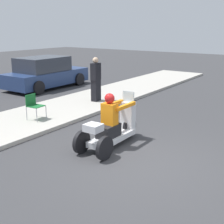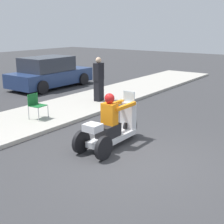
{
  "view_description": "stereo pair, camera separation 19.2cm",
  "coord_description": "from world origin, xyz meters",
  "views": [
    {
      "loc": [
        -5.88,
        -3.34,
        3.08
      ],
      "look_at": [
        0.49,
        1.04,
        0.94
      ],
      "focal_mm": 50.0,
      "sensor_mm": 36.0,
      "label": 1
    },
    {
      "loc": [
        -5.77,
        -3.5,
        3.08
      ],
      "look_at": [
        0.49,
        1.04,
        0.94
      ],
      "focal_mm": 50.0,
      "sensor_mm": 36.0,
      "label": 2
    }
  ],
  "objects": [
    {
      "name": "ground_plane",
      "position": [
        0.0,
        0.0,
        0.0
      ],
      "size": [
        60.0,
        60.0,
        0.0
      ],
      "primitive_type": "plane",
      "color": "#38383A"
    },
    {
      "name": "folding_chair_curbside",
      "position": [
        0.77,
        4.34,
        0.62
      ],
      "size": [
        0.5,
        0.5,
        0.82
      ],
      "color": "#A5A8AD",
      "rests_on": "sidewalk_strip"
    },
    {
      "name": "sidewalk_strip",
      "position": [
        0.0,
        4.6,
        0.06
      ],
      "size": [
        28.0,
        2.8,
        0.12
      ],
      "color": "#B2ADA3",
      "rests_on": "ground"
    },
    {
      "name": "spectator_near_curb",
      "position": [
        3.98,
        4.25,
        0.97
      ],
      "size": [
        0.44,
        0.29,
        1.77
      ],
      "color": "black",
      "rests_on": "sidewalk_strip"
    },
    {
      "name": "parked_car_lot_left",
      "position": [
        5.25,
        8.47,
        0.74
      ],
      "size": [
        4.47,
        2.11,
        1.58
      ],
      "color": "navy",
      "rests_on": "ground"
    },
    {
      "name": "motorcycle_trike",
      "position": [
        0.5,
        1.04,
        0.51
      ],
      "size": [
        2.28,
        0.81,
        1.45
      ],
      "color": "black",
      "rests_on": "ground"
    }
  ]
}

